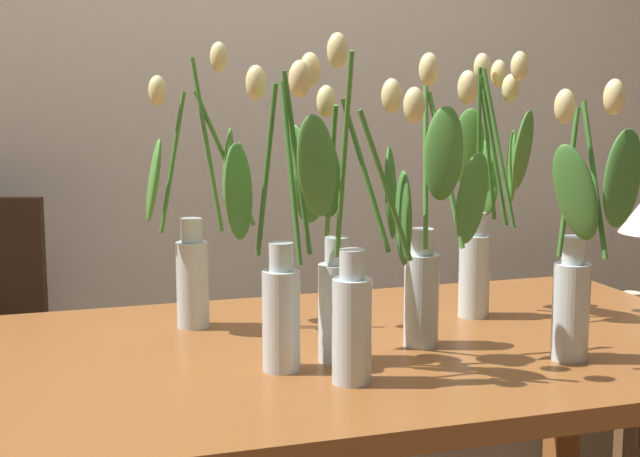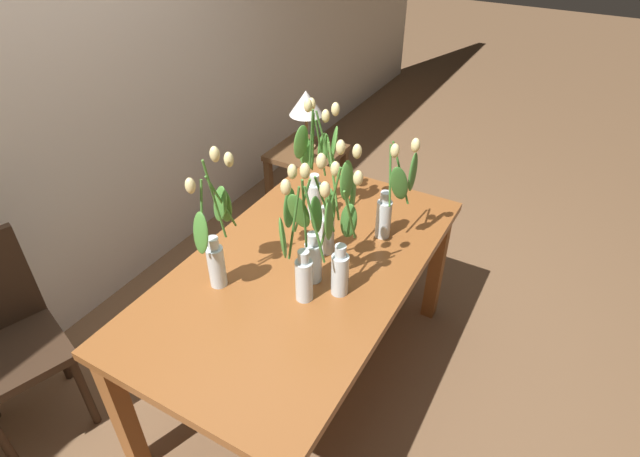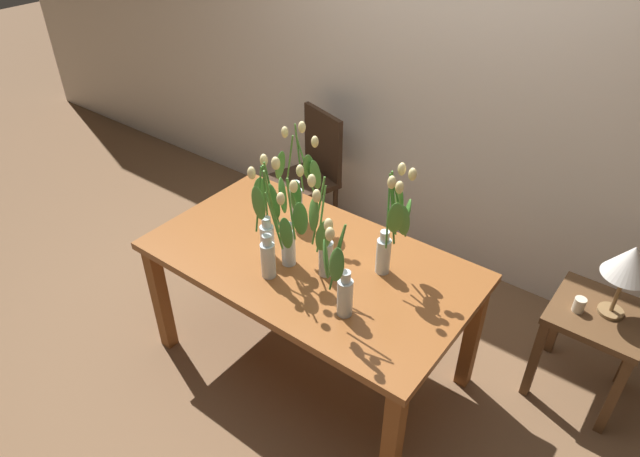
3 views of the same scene
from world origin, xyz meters
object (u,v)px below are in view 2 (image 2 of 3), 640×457
Objects in this scene: dining_table at (302,281)px; side_table at (307,166)px; table_lamp at (306,104)px; tulip_vase_2 at (216,240)px; tulip_vase_0 at (304,253)px; tulip_vase_1 at (338,253)px; tulip_vase_3 at (313,242)px; tulip_vase_6 at (334,216)px; tulip_vase_4 at (390,204)px; dining_chair at (1,332)px; tulip_vase_5 at (316,170)px; pillar_candle at (307,153)px.

dining_table is 1.43m from side_table.
dining_table is 4.02× the size of table_lamp.
dining_table is at bearing -149.92° from table_lamp.
tulip_vase_2 is at bearing -161.82° from side_table.
dining_table is 0.37m from tulip_vase_0.
tulip_vase_1 reaches higher than tulip_vase_3.
tulip_vase_6 is at bearing 7.34° from tulip_vase_0.
tulip_vase_4 reaches higher than dining_chair.
dining_table is 3.13× the size of tulip_vase_4.
tulip_vase_5 reaches higher than side_table.
tulip_vase_6 is (-0.22, -0.21, -0.05)m from tulip_vase_5.
tulip_vase_1 is at bearing -147.27° from tulip_vase_6.
tulip_vase_4 is 1.73m from dining_chair.
tulip_vase_3 is at bearing -148.09° from side_table.
tulip_vase_6 is 1.28m from pillar_candle.
dining_chair is at bearing 124.29° from tulip_vase_2.
tulip_vase_3 is at bearing 15.79° from tulip_vase_0.
tulip_vase_6 is (0.30, 0.04, -0.03)m from tulip_vase_0.
tulip_vase_2 reaches higher than table_lamp.
tulip_vase_5 reaches higher than tulip_vase_3.
tulip_vase_2 is 0.49m from tulip_vase_6.
pillar_candle is (0.77, 0.51, -0.39)m from tulip_vase_5.
tulip_vase_5 is 1.43× the size of table_lamp.
tulip_vase_3 is 0.92× the size of tulip_vase_6.
tulip_vase_5 is 1.50m from dining_chair.
tulip_vase_2 is 7.84× the size of pillar_candle.
pillar_candle is at bearing -10.43° from dining_chair.
tulip_vase_3 is 0.90× the size of tulip_vase_5.
tulip_vase_0 is 1.00× the size of tulip_vase_6.
pillar_candle is at bearing 35.58° from tulip_vase_1.
tulip_vase_3 is at bearing -148.16° from table_lamp.
pillar_candle is (1.19, 0.85, -0.34)m from tulip_vase_1.
tulip_vase_1 is at bearing -141.04° from tulip_vase_5.
tulip_vase_5 is at bearing 88.34° from tulip_vase_4.
dining_table is at bearing 34.95° from tulip_vase_0.
tulip_vase_1 reaches higher than tulip_vase_5.
tulip_vase_2 is (-0.09, 0.34, -0.01)m from tulip_vase_0.
dining_chair is (-1.13, 1.24, -0.40)m from tulip_vase_4.
tulip_vase_0 is 0.53m from tulip_vase_4.
tulip_vase_2 is 1.03× the size of tulip_vase_5.
side_table is at bearing 30.70° from tulip_vase_0.
table_lamp is (1.26, 0.73, 0.21)m from dining_table.
dining_chair is 1.94m from pillar_candle.
dining_table is at bearing -158.96° from tulip_vase_5.
tulip_vase_0 reaches higher than table_lamp.
tulip_vase_4 is 1.38m from side_table.
tulip_vase_6 is at bearing -143.87° from pillar_candle.
dining_chair is (-0.78, 1.00, -0.12)m from dining_table.
tulip_vase_4 is at bearing -131.30° from pillar_candle.
tulip_vase_5 is at bearing -146.67° from table_lamp.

